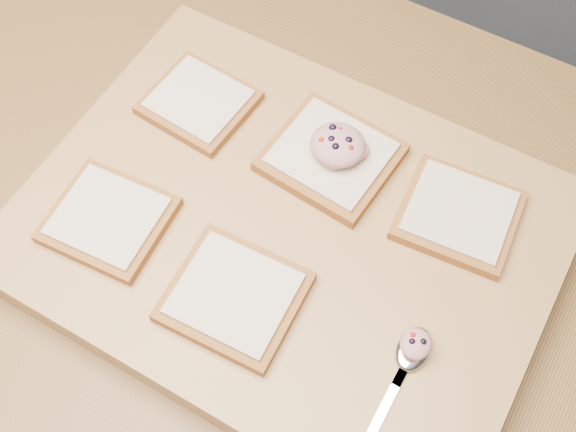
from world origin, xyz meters
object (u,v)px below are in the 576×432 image
bread_far_center (331,156)px  tuna_salad_dollop (338,145)px  spoon (408,359)px  cutting_board (288,234)px

bread_far_center → tuna_salad_dollop: bearing=20.2°
tuna_salad_dollop → spoon: bearing=-45.2°
cutting_board → tuna_salad_dollop: 0.11m
cutting_board → spoon: 0.19m
spoon → cutting_board: bearing=157.3°
bread_far_center → spoon: bearing=-43.9°
cutting_board → tuna_salad_dollop: (0.01, 0.09, 0.05)m
cutting_board → bread_far_center: bearing=89.0°
bread_far_center → tuna_salad_dollop: tuna_salad_dollop is taller
cutting_board → bread_far_center: 0.10m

